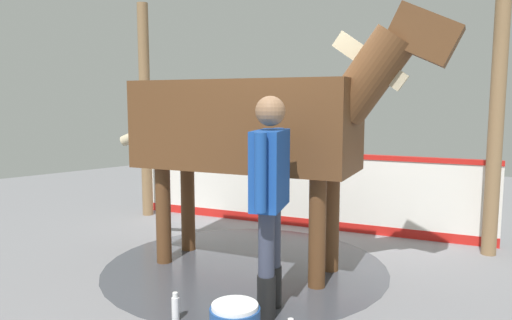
% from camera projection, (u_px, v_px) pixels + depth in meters
% --- Properties ---
extents(ground_plane, '(16.00, 16.00, 0.02)m').
position_uv_depth(ground_plane, '(273.00, 259.00, 5.34)').
color(ground_plane, gray).
extents(wet_patch, '(2.95, 2.95, 0.00)m').
position_uv_depth(wet_patch, '(245.00, 266.00, 5.10)').
color(wet_patch, '#42444C').
rests_on(wet_patch, ground).
extents(barrier_wall, '(1.90, 4.64, 1.04)m').
position_uv_depth(barrier_wall, '(301.00, 192.00, 6.67)').
color(barrier_wall, white).
rests_on(barrier_wall, ground).
extents(roof_post_near, '(0.16, 0.16, 3.14)m').
position_uv_depth(roof_post_near, '(497.00, 116.00, 5.30)').
color(roof_post_near, olive).
rests_on(roof_post_near, ground).
extents(roof_post_far, '(0.16, 0.16, 3.14)m').
position_uv_depth(roof_post_far, '(145.00, 112.00, 7.20)').
color(roof_post_far, olive).
rests_on(roof_post_far, ground).
extents(horse, '(1.70, 3.41, 2.57)m').
position_uv_depth(horse, '(256.00, 125.00, 4.87)').
color(horse, brown).
rests_on(horse, ground).
extents(handler, '(0.62, 0.45, 1.77)m').
position_uv_depth(handler, '(270.00, 189.00, 3.87)').
color(handler, black).
rests_on(handler, ground).
extents(bottle_shampoo, '(0.06, 0.06, 0.23)m').
position_uv_depth(bottle_shampoo, '(175.00, 308.00, 3.83)').
color(bottle_shampoo, white).
rests_on(bottle_shampoo, ground).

